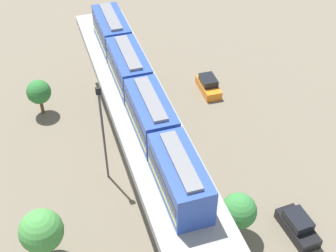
{
  "coord_description": "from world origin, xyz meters",
  "views": [
    {
      "loc": [
        -7.35,
        -30.64,
        31.84
      ],
      "look_at": [
        2.5,
        0.09,
        4.52
      ],
      "focal_mm": 50.1,
      "sensor_mm": 36.0,
      "label": 1
    }
  ],
  "objects_px": {
    "parked_car_orange": "(208,85)",
    "tree_mid_lot": "(41,231)",
    "train": "(139,90)",
    "tree_near_viaduct": "(39,92)",
    "tree_far_corner": "(239,211)",
    "parked_car_black": "(298,226)",
    "signal_post": "(103,131)"
  },
  "relations": [
    {
      "from": "parked_car_black",
      "to": "tree_mid_lot",
      "type": "xyz_separation_m",
      "value": [
        -19.88,
        3.79,
        2.58
      ]
    },
    {
      "from": "train",
      "to": "signal_post",
      "type": "relative_size",
      "value": 2.71
    },
    {
      "from": "tree_near_viaduct",
      "to": "tree_mid_lot",
      "type": "bearing_deg",
      "value": -95.0
    },
    {
      "from": "parked_car_black",
      "to": "tree_far_corner",
      "type": "bearing_deg",
      "value": 161.08
    },
    {
      "from": "parked_car_orange",
      "to": "signal_post",
      "type": "relative_size",
      "value": 0.42
    },
    {
      "from": "parked_car_orange",
      "to": "tree_mid_lot",
      "type": "distance_m",
      "value": 26.58
    },
    {
      "from": "parked_car_orange",
      "to": "tree_far_corner",
      "type": "bearing_deg",
      "value": -103.15
    },
    {
      "from": "tree_mid_lot",
      "to": "signal_post",
      "type": "distance_m",
      "value": 9.86
    },
    {
      "from": "parked_car_black",
      "to": "tree_mid_lot",
      "type": "bearing_deg",
      "value": 165.57
    },
    {
      "from": "parked_car_black",
      "to": "signal_post",
      "type": "bearing_deg",
      "value": 137.31
    },
    {
      "from": "tree_mid_lot",
      "to": "signal_post",
      "type": "bearing_deg",
      "value": 48.41
    },
    {
      "from": "train",
      "to": "tree_near_viaduct",
      "type": "bearing_deg",
      "value": 125.54
    },
    {
      "from": "tree_mid_lot",
      "to": "tree_far_corner",
      "type": "relative_size",
      "value": 1.14
    },
    {
      "from": "parked_car_black",
      "to": "tree_mid_lot",
      "type": "height_order",
      "value": "tree_mid_lot"
    },
    {
      "from": "tree_mid_lot",
      "to": "tree_far_corner",
      "type": "distance_m",
      "value": 15.19
    },
    {
      "from": "parked_car_black",
      "to": "signal_post",
      "type": "relative_size",
      "value": 0.42
    },
    {
      "from": "tree_near_viaduct",
      "to": "parked_car_orange",
      "type": "bearing_deg",
      "value": -5.16
    },
    {
      "from": "tree_near_viaduct",
      "to": "signal_post",
      "type": "relative_size",
      "value": 0.4
    },
    {
      "from": "parked_car_black",
      "to": "tree_near_viaduct",
      "type": "height_order",
      "value": "tree_near_viaduct"
    },
    {
      "from": "parked_car_black",
      "to": "tree_far_corner",
      "type": "relative_size",
      "value": 0.98
    },
    {
      "from": "train",
      "to": "parked_car_orange",
      "type": "distance_m",
      "value": 16.53
    },
    {
      "from": "parked_car_orange",
      "to": "tree_far_corner",
      "type": "xyz_separation_m",
      "value": [
        -5.26,
        -19.48,
        2.18
      ]
    },
    {
      "from": "tree_near_viaduct",
      "to": "tree_mid_lot",
      "type": "xyz_separation_m",
      "value": [
        -1.64,
        -18.71,
        0.55
      ]
    },
    {
      "from": "tree_far_corner",
      "to": "tree_near_viaduct",
      "type": "bearing_deg",
      "value": 122.25
    },
    {
      "from": "parked_car_orange",
      "to": "signal_post",
      "type": "xyz_separation_m",
      "value": [
        -13.87,
        -9.85,
        4.85
      ]
    },
    {
      "from": "train",
      "to": "tree_mid_lot",
      "type": "distance_m",
      "value": 13.5
    },
    {
      "from": "parked_car_orange",
      "to": "tree_mid_lot",
      "type": "bearing_deg",
      "value": -137.97
    },
    {
      "from": "train",
      "to": "tree_mid_lot",
      "type": "relative_size",
      "value": 5.46
    },
    {
      "from": "train",
      "to": "parked_car_black",
      "type": "bearing_deg",
      "value": -47.69
    },
    {
      "from": "train",
      "to": "tree_mid_lot",
      "type": "height_order",
      "value": "train"
    },
    {
      "from": "parked_car_orange",
      "to": "tree_near_viaduct",
      "type": "relative_size",
      "value": 1.04
    },
    {
      "from": "tree_far_corner",
      "to": "parked_car_orange",
      "type": "bearing_deg",
      "value": 74.89
    }
  ]
}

